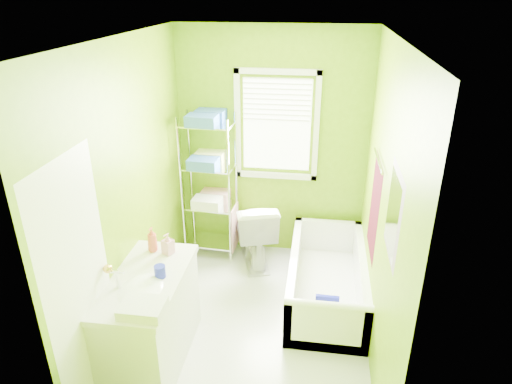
# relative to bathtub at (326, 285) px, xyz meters

# --- Properties ---
(ground) EXTENTS (2.90, 2.90, 0.00)m
(ground) POSITION_rel_bathtub_xyz_m (-0.68, -0.53, -0.16)
(ground) COLOR silver
(ground) RESTS_ON ground
(room_envelope) EXTENTS (2.14, 2.94, 2.62)m
(room_envelope) POSITION_rel_bathtub_xyz_m (-0.68, -0.53, 1.38)
(room_envelope) COLOR #648E06
(room_envelope) RESTS_ON ground
(window) EXTENTS (0.92, 0.05, 1.22)m
(window) POSITION_rel_bathtub_xyz_m (-0.63, 0.90, 1.45)
(window) COLOR white
(window) RESTS_ON ground
(door) EXTENTS (0.09, 0.80, 2.00)m
(door) POSITION_rel_bathtub_xyz_m (-1.71, -1.53, 0.84)
(door) COLOR white
(door) RESTS_ON ground
(right_wall_decor) EXTENTS (0.04, 1.48, 1.17)m
(right_wall_decor) POSITION_rel_bathtub_xyz_m (0.36, -0.55, 1.16)
(right_wall_decor) COLOR #450714
(right_wall_decor) RESTS_ON ground
(bathtub) EXTENTS (0.75, 1.60, 0.52)m
(bathtub) POSITION_rel_bathtub_xyz_m (0.00, 0.00, 0.00)
(bathtub) COLOR white
(bathtub) RESTS_ON ground
(toilet) EXTENTS (0.65, 0.88, 0.80)m
(toilet) POSITION_rel_bathtub_xyz_m (-0.83, 0.59, 0.24)
(toilet) COLOR white
(toilet) RESTS_ON ground
(vanity) EXTENTS (0.58, 1.11, 1.06)m
(vanity) POSITION_rel_bathtub_xyz_m (-1.45, -1.06, 0.28)
(vanity) COLOR silver
(vanity) RESTS_ON ground
(wire_shelf_unit) EXTENTS (0.60, 0.47, 1.72)m
(wire_shelf_unit) POSITION_rel_bathtub_xyz_m (-1.34, 0.70, 0.89)
(wire_shelf_unit) COLOR silver
(wire_shelf_unit) RESTS_ON ground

